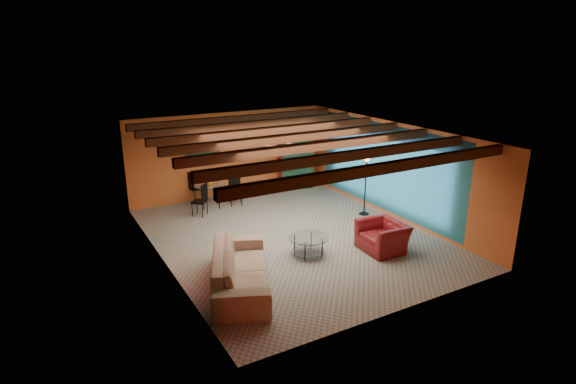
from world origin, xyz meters
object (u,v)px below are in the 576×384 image
sofa (240,269)px  vase (209,173)px  armoire (294,162)px  potted_plant (294,129)px  floor_lamp (365,185)px  coffee_table (308,246)px  dining_table (210,192)px  armchair (383,236)px

sofa → vase: (1.19, 4.92, 0.66)m
armoire → potted_plant: potted_plant is taller
floor_lamp → potted_plant: (-0.45, 3.30, 1.15)m
coffee_table → vase: (-0.79, 4.34, 0.82)m
floor_lamp → coffee_table: bearing=-151.7°
dining_table → floor_lamp: bearing=-37.4°
coffee_table → floor_lamp: 3.32m
dining_table → floor_lamp: floor_lamp is taller
dining_table → floor_lamp: (3.65, -2.79, 0.40)m
coffee_table → potted_plant: size_ratio=2.14×
floor_lamp → vase: 4.60m
sofa → armoire: size_ratio=1.51×
armoire → vase: (-3.20, -0.51, 0.15)m
floor_lamp → potted_plant: potted_plant is taller
sofa → vase: vase is taller
sofa → coffee_table: size_ratio=2.94×
coffee_table → dining_table: 4.41m
armchair → dining_table: dining_table is taller
armoire → potted_plant: 1.13m
coffee_table → vase: 4.48m
sofa → potted_plant: bearing=-16.1°
dining_table → armoire: (3.20, 0.51, 0.43)m
armoire → floor_lamp: 3.33m
armoire → vase: armoire is taller
armoire → floor_lamp: size_ratio=1.02×
sofa → floor_lamp: (4.84, 2.12, 0.49)m
coffee_table → armoire: bearing=63.5°
sofa → armchair: (3.68, -0.04, -0.05)m
armchair → dining_table: (-2.49, 4.96, 0.13)m
armchair → vase: bearing=-150.2°
dining_table → vase: bearing=63.4°
armchair → floor_lamp: bearing=154.9°
coffee_table → vase: size_ratio=5.26×
armchair → potted_plant: 5.76m
vase → armoire: bearing=9.0°
coffee_table → potted_plant: 5.71m
dining_table → potted_plant: (3.20, 0.51, 1.55)m
armoire → potted_plant: bearing=0.0°
armchair → vase: 5.59m
floor_lamp → armoire: bearing=97.8°
coffee_table → vase: vase is taller
coffee_table → floor_lamp: bearing=28.3°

